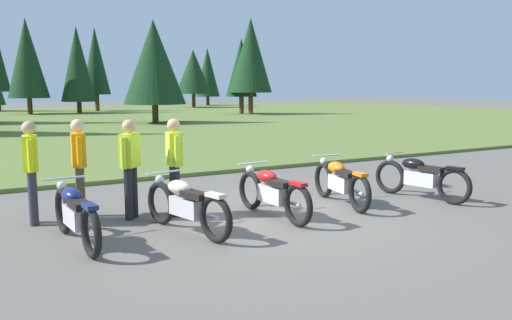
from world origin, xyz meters
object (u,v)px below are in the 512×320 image
at_px(motorcycle_navy, 76,214).
at_px(motorcycle_cream, 186,204).
at_px(motorcycle_orange, 340,181).
at_px(motorcycle_black, 420,177).
at_px(rider_checking_bike, 174,161).
at_px(rider_near_row_end, 79,162).
at_px(motorcycle_red, 272,192).
at_px(rider_in_hivis_vest, 130,163).
at_px(rider_with_back_turned, 31,166).

distance_m(motorcycle_navy, motorcycle_cream, 1.58).
bearing_deg(motorcycle_cream, motorcycle_orange, 6.63).
bearing_deg(motorcycle_black, rider_checking_bike, 167.10).
height_order(motorcycle_orange, rider_near_row_end, rider_near_row_end).
xyz_separation_m(motorcycle_orange, rider_checking_bike, (-3.01, 0.71, 0.51)).
distance_m(rider_near_row_end, rider_checking_bike, 1.58).
relative_size(motorcycle_navy, motorcycle_red, 1.00).
xyz_separation_m(motorcycle_navy, motorcycle_black, (6.51, -0.19, 0.00)).
relative_size(rider_in_hivis_vest, rider_checking_bike, 1.00).
xyz_separation_m(motorcycle_black, rider_in_hivis_vest, (-5.42, 1.24, 0.51)).
bearing_deg(rider_with_back_turned, motorcycle_navy, -75.05).
relative_size(motorcycle_cream, motorcycle_black, 1.00).
relative_size(motorcycle_navy, rider_checking_bike, 1.26).
distance_m(motorcycle_red, motorcycle_black, 3.32).
xyz_separation_m(motorcycle_orange, rider_near_row_end, (-4.46, 1.35, 0.51)).
bearing_deg(rider_checking_bike, motorcycle_red, -33.28).
height_order(motorcycle_navy, motorcycle_orange, same).
bearing_deg(motorcycle_black, rider_with_back_turned, 166.51).
bearing_deg(motorcycle_black, motorcycle_red, 177.20).
relative_size(rider_near_row_end, rider_in_hivis_vest, 1.00).
bearing_deg(motorcycle_navy, rider_in_hivis_vest, 44.14).
bearing_deg(rider_checking_bike, motorcycle_cream, -101.87).
xyz_separation_m(motorcycle_cream, motorcycle_orange, (3.24, 0.38, 0.00)).
distance_m(motorcycle_black, rider_near_row_end, 6.41).
xyz_separation_m(motorcycle_navy, motorcycle_cream, (1.57, -0.19, 0.00)).
xyz_separation_m(rider_near_row_end, rider_in_hivis_vest, (0.73, -0.49, 0.00)).
distance_m(motorcycle_navy, motorcycle_orange, 4.82).
xyz_separation_m(motorcycle_black, rider_checking_bike, (-4.71, 1.08, 0.51)).
relative_size(rider_near_row_end, rider_with_back_turned, 1.00).
bearing_deg(motorcycle_cream, rider_in_hivis_vest, 111.31).
xyz_separation_m(motorcycle_red, rider_with_back_turned, (-3.59, 1.49, 0.51)).
bearing_deg(motorcycle_orange, rider_with_back_turned, 166.13).
bearing_deg(motorcycle_orange, rider_near_row_end, 163.09).
bearing_deg(motorcycle_navy, motorcycle_red, -0.45).
bearing_deg(motorcycle_orange, motorcycle_red, -172.68).
bearing_deg(motorcycle_orange, motorcycle_cream, -173.37).
distance_m(rider_near_row_end, rider_in_hivis_vest, 0.87).
bearing_deg(motorcycle_cream, motorcycle_black, 0.09).
xyz_separation_m(motorcycle_navy, motorcycle_orange, (4.81, 0.18, 0.00)).
xyz_separation_m(rider_near_row_end, rider_checking_bike, (1.44, -0.65, 0.00)).
relative_size(motorcycle_red, motorcycle_orange, 1.01).
height_order(motorcycle_cream, rider_near_row_end, rider_near_row_end).
relative_size(motorcycle_orange, rider_with_back_turned, 1.25).
bearing_deg(rider_checking_bike, motorcycle_navy, -153.63).
distance_m(motorcycle_red, motorcycle_orange, 1.63).
bearing_deg(motorcycle_navy, motorcycle_black, -1.65).
height_order(motorcycle_navy, motorcycle_black, same).
xyz_separation_m(motorcycle_orange, motorcycle_black, (1.69, -0.37, 0.00)).
height_order(rider_near_row_end, rider_in_hivis_vest, same).
xyz_separation_m(motorcycle_navy, rider_with_back_turned, (-0.39, 1.47, 0.51)).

